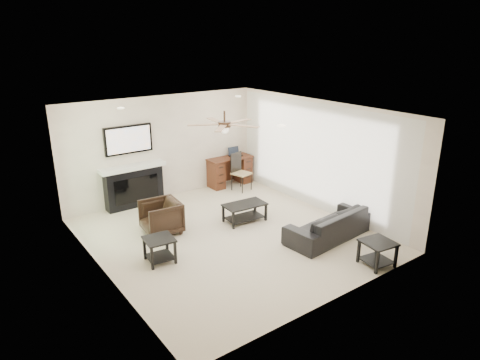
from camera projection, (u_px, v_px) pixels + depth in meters
The scene contains 10 objects.
room_shell at pixel (234, 152), 8.22m from camera, with size 5.50×5.54×2.52m.
sofa at pixel (329, 224), 8.45m from camera, with size 1.96×0.76×0.57m, color black.
armchair at pixel (161, 217), 8.62m from camera, with size 0.73×0.75×0.68m, color black.
coffee_table at pixel (245, 213), 9.20m from camera, with size 0.90×0.50×0.40m, color black.
end_table_near at pixel (377, 253), 7.43m from camera, with size 0.52×0.52×0.45m, color black.
end_table_left at pixel (160, 250), 7.55m from camera, with size 0.50×0.50×0.45m, color black.
fireplace_unit at pixel (133, 167), 9.77m from camera, with size 1.52×0.34×1.91m, color black.
desk at pixel (229, 171), 11.41m from camera, with size 1.22×0.56×0.76m, color #3A1B0E.
desk_chair at pixel (242, 172), 10.96m from camera, with size 0.42×0.44×0.97m, color black.
laptop at pixel (236, 152), 11.35m from camera, with size 0.33×0.24×0.23m, color black.
Camera 1 is at (-4.41, -6.41, 3.83)m, focal length 32.00 mm.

